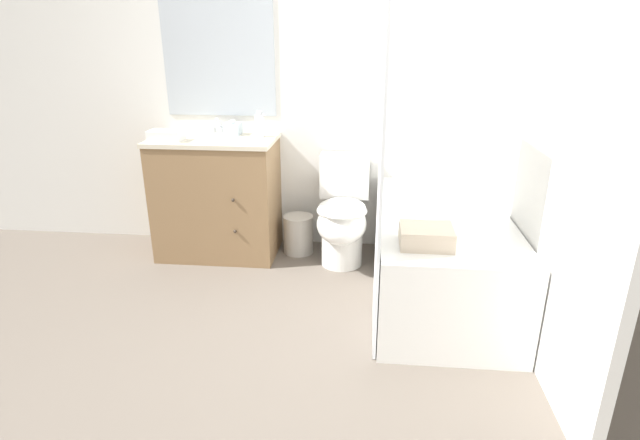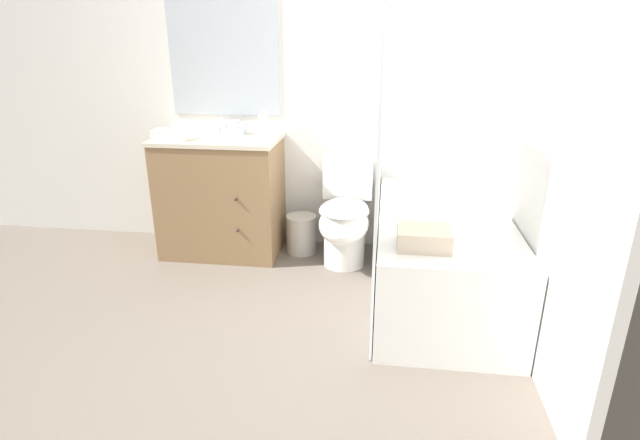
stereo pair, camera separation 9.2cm
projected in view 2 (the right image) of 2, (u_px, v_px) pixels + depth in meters
name	position (u px, v px, depth m)	size (l,w,h in m)	color
ground_plane	(287.00, 371.00, 2.47)	(14.00, 14.00, 0.00)	#6B6056
wall_back	(327.00, 81.00, 3.60)	(8.00, 0.06, 2.50)	silver
wall_right	(537.00, 98.00, 2.65)	(0.05, 2.65, 2.50)	silver
vanity_cabinet	(222.00, 195.00, 3.70)	(0.88, 0.56, 0.88)	olive
sink_faucet	(225.00, 128.00, 3.72)	(0.14, 0.12, 0.12)	silver
toilet	(345.00, 217.00, 3.53)	(0.36, 0.67, 0.75)	white
bathtub	(440.00, 255.00, 3.09)	(0.77, 1.54, 0.55)	white
shower_curtain	(379.00, 171.00, 2.46)	(0.02, 0.52, 1.85)	white
wastebasket	(302.00, 234.00, 3.78)	(0.23, 0.23, 0.29)	#B7B2A8
tissue_box	(237.00, 128.00, 3.64)	(0.11, 0.13, 0.11)	silver
soap_dispenser	(263.00, 125.00, 3.54)	(0.07, 0.07, 0.18)	silver
hand_towel_folded	(170.00, 135.00, 3.44)	(0.23, 0.14, 0.07)	white
bath_towel_folded	(424.00, 237.00, 2.53)	(0.27, 0.23, 0.10)	beige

